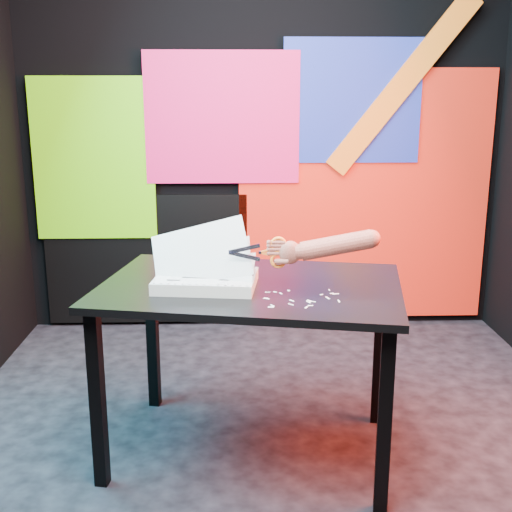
{
  "coord_description": "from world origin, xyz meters",
  "views": [
    {
      "loc": [
        -0.17,
        -2.57,
        1.5
      ],
      "look_at": [
        -0.09,
        -0.11,
        0.87
      ],
      "focal_mm": 45.0,
      "sensor_mm": 36.0,
      "label": 1
    }
  ],
  "objects": [
    {
      "name": "scissors",
      "position": [
        -0.02,
        -0.16,
        0.9
      ],
      "size": [
        0.23,
        0.02,
        0.13
      ],
      "rotation": [
        0.0,
        0.0,
        -0.04
      ],
      "color": "silver",
      "rests_on": "printout_stack"
    },
    {
      "name": "paper_clippings",
      "position": [
        0.07,
        -0.3,
        0.75
      ],
      "size": [
        0.29,
        0.23,
        0.0
      ],
      "color": "white",
      "rests_on": "work_table"
    },
    {
      "name": "backdrop",
      "position": [
        0.06,
        1.46,
        0.96
      ],
      "size": [
        2.88,
        0.05,
        2.08
      ],
      "color": "red",
      "rests_on": "ground"
    },
    {
      "name": "room",
      "position": [
        0.0,
        0.0,
        1.35
      ],
      "size": [
        3.01,
        3.01,
        2.71
      ],
      "color": "black",
      "rests_on": "ground"
    },
    {
      "name": "printout_stack",
      "position": [
        -0.29,
        -0.12,
        0.78
      ],
      "size": [
        0.44,
        0.33,
        0.3
      ],
      "rotation": [
        0.0,
        0.0,
        -0.12
      ],
      "color": "silver",
      "rests_on": "work_table"
    },
    {
      "name": "hand_forearm",
      "position": [
        0.19,
        -0.17,
        0.92
      ],
      "size": [
        0.43,
        0.09,
        0.14
      ],
      "rotation": [
        0.0,
        0.0,
        -0.04
      ],
      "color": "#B06050",
      "rests_on": "work_table"
    },
    {
      "name": "work_table",
      "position": [
        -0.11,
        -0.09,
        0.66
      ],
      "size": [
        1.32,
        1.01,
        0.75
      ],
      "rotation": [
        0.0,
        0.0,
        -0.19
      ],
      "color": "black",
      "rests_on": "ground"
    }
  ]
}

